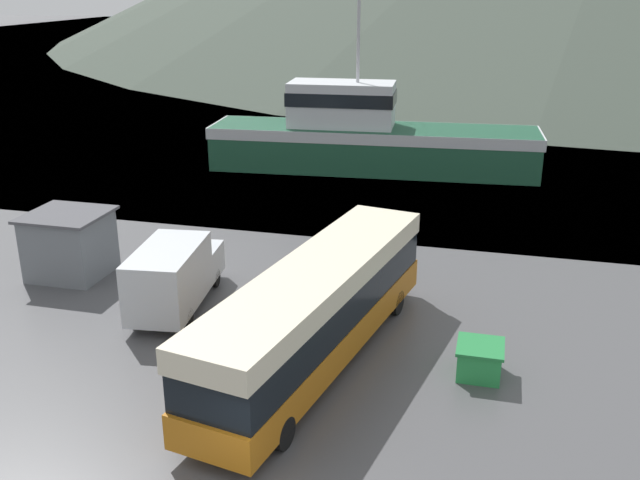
{
  "coord_description": "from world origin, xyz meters",
  "views": [
    {
      "loc": [
        4.88,
        -11.53,
        11.46
      ],
      "look_at": [
        -1.5,
        13.31,
        2.0
      ],
      "focal_mm": 40.0,
      "sensor_mm": 36.0,
      "label": 1
    }
  ],
  "objects_px": {
    "tour_bus": "(317,309)",
    "dock_kiosk": "(70,244)",
    "delivery_van": "(174,274)",
    "fishing_boat": "(367,137)",
    "storage_bin": "(479,360)"
  },
  "relations": [
    {
      "from": "tour_bus",
      "to": "dock_kiosk",
      "type": "bearing_deg",
      "value": 170.14
    },
    {
      "from": "tour_bus",
      "to": "storage_bin",
      "type": "relative_size",
      "value": 8.53
    },
    {
      "from": "tour_bus",
      "to": "storage_bin",
      "type": "distance_m",
      "value": 5.19
    },
    {
      "from": "fishing_boat",
      "to": "dock_kiosk",
      "type": "xyz_separation_m",
      "value": [
        -8.43,
        -19.87,
        -0.74
      ]
    },
    {
      "from": "delivery_van",
      "to": "fishing_boat",
      "type": "bearing_deg",
      "value": 75.46
    },
    {
      "from": "storage_bin",
      "to": "dock_kiosk",
      "type": "distance_m",
      "value": 16.98
    },
    {
      "from": "storage_bin",
      "to": "dock_kiosk",
      "type": "height_order",
      "value": "dock_kiosk"
    },
    {
      "from": "fishing_boat",
      "to": "storage_bin",
      "type": "height_order",
      "value": "fishing_boat"
    },
    {
      "from": "dock_kiosk",
      "to": "tour_bus",
      "type": "bearing_deg",
      "value": -20.74
    },
    {
      "from": "fishing_boat",
      "to": "dock_kiosk",
      "type": "height_order",
      "value": "fishing_boat"
    },
    {
      "from": "delivery_van",
      "to": "dock_kiosk",
      "type": "relative_size",
      "value": 1.92
    },
    {
      "from": "tour_bus",
      "to": "storage_bin",
      "type": "bearing_deg",
      "value": 16.08
    },
    {
      "from": "dock_kiosk",
      "to": "fishing_boat",
      "type": "bearing_deg",
      "value": 67.01
    },
    {
      "from": "tour_bus",
      "to": "dock_kiosk",
      "type": "height_order",
      "value": "tour_bus"
    },
    {
      "from": "delivery_van",
      "to": "storage_bin",
      "type": "distance_m",
      "value": 11.28
    }
  ]
}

